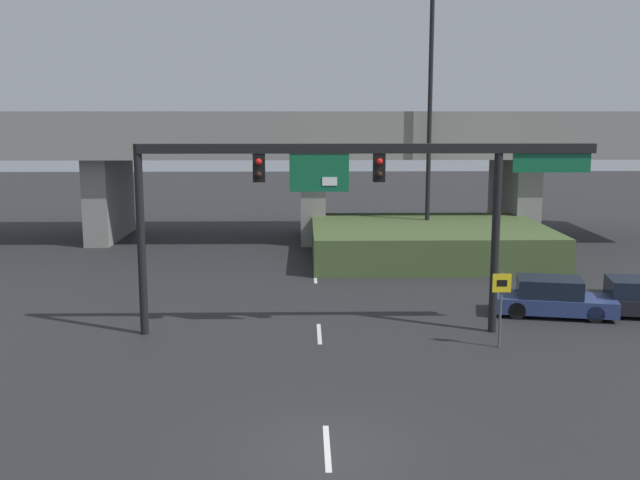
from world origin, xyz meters
name	(u,v)px	position (x,y,z in m)	size (l,w,h in m)	color
ground_plane	(327,448)	(0.00, 0.00, 0.00)	(160.00, 160.00, 0.00)	#262628
lane_markings	(317,302)	(0.00, 13.29, 0.00)	(0.14, 28.96, 0.01)	silver
signal_gantry	(352,182)	(1.09, 9.00, 5.22)	(15.38, 0.44, 6.49)	black
speed_limit_sign	(501,299)	(5.80, 7.23, 1.63)	(0.60, 0.11, 2.50)	#4C4C4C
highway_light_pole_near	(431,80)	(6.18, 24.17, 9.22)	(0.70, 0.36, 17.67)	black
overpass_bridge	(312,151)	(0.00, 28.88, 5.23)	(43.03, 8.50, 7.56)	gray
grass_embankment	(428,241)	(5.96, 22.33, 0.87)	(12.04, 9.51, 1.74)	#42562D
parked_sedan_near_right	(552,298)	(8.77, 11.07, 0.66)	(4.71, 2.66, 1.42)	navy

